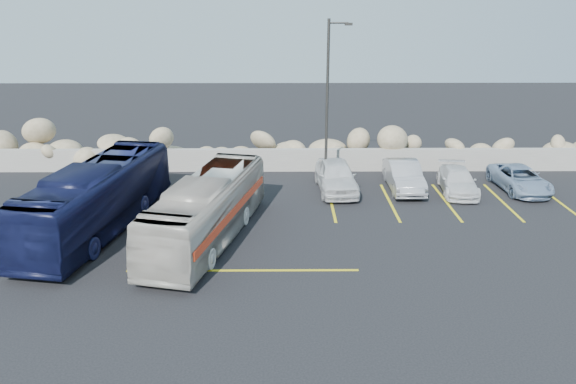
{
  "coord_description": "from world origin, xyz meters",
  "views": [
    {
      "loc": [
        0.45,
        -17.17,
        8.91
      ],
      "look_at": [
        0.59,
        4.0,
        1.55
      ],
      "focal_mm": 35.0,
      "sensor_mm": 36.0,
      "label": 1
    }
  ],
  "objects_px": {
    "tour_coach": "(97,198)",
    "car_a": "(336,176)",
    "vintage_bus": "(207,209)",
    "lamppost": "(328,100)",
    "car_d": "(520,179)",
    "car_b": "(404,176)",
    "car_c": "(458,181)"
  },
  "relations": [
    {
      "from": "vintage_bus",
      "to": "lamppost",
      "type": "bearing_deg",
      "value": 65.82
    },
    {
      "from": "vintage_bus",
      "to": "car_c",
      "type": "height_order",
      "value": "vintage_bus"
    },
    {
      "from": "car_b",
      "to": "car_c",
      "type": "distance_m",
      "value": 2.55
    },
    {
      "from": "lamppost",
      "to": "vintage_bus",
      "type": "distance_m",
      "value": 8.88
    },
    {
      "from": "tour_coach",
      "to": "car_d",
      "type": "bearing_deg",
      "value": 23.91
    },
    {
      "from": "tour_coach",
      "to": "car_b",
      "type": "height_order",
      "value": "tour_coach"
    },
    {
      "from": "lamppost",
      "to": "tour_coach",
      "type": "distance_m",
      "value": 11.47
    },
    {
      "from": "car_a",
      "to": "car_b",
      "type": "height_order",
      "value": "car_a"
    },
    {
      "from": "car_a",
      "to": "car_d",
      "type": "height_order",
      "value": "car_a"
    },
    {
      "from": "vintage_bus",
      "to": "car_d",
      "type": "relative_size",
      "value": 2.16
    },
    {
      "from": "tour_coach",
      "to": "car_c",
      "type": "bearing_deg",
      "value": 25.73
    },
    {
      "from": "car_c",
      "to": "vintage_bus",
      "type": "bearing_deg",
      "value": -147.9
    },
    {
      "from": "lamppost",
      "to": "tour_coach",
      "type": "relative_size",
      "value": 0.81
    },
    {
      "from": "lamppost",
      "to": "car_b",
      "type": "distance_m",
      "value": 5.22
    },
    {
      "from": "car_b",
      "to": "car_c",
      "type": "height_order",
      "value": "car_b"
    },
    {
      "from": "car_b",
      "to": "lamppost",
      "type": "bearing_deg",
      "value": 170.08
    },
    {
      "from": "tour_coach",
      "to": "lamppost",
      "type": "bearing_deg",
      "value": 40.19
    },
    {
      "from": "car_a",
      "to": "car_c",
      "type": "relative_size",
      "value": 1.14
    },
    {
      "from": "tour_coach",
      "to": "car_a",
      "type": "relative_size",
      "value": 2.24
    },
    {
      "from": "lamppost",
      "to": "car_d",
      "type": "bearing_deg",
      "value": -5.15
    },
    {
      "from": "vintage_bus",
      "to": "car_b",
      "type": "bearing_deg",
      "value": 47.4
    },
    {
      "from": "car_a",
      "to": "car_c",
      "type": "bearing_deg",
      "value": -5.64
    },
    {
      "from": "car_a",
      "to": "car_c",
      "type": "xyz_separation_m",
      "value": [
        5.83,
        -0.22,
        -0.19
      ]
    },
    {
      "from": "car_d",
      "to": "car_a",
      "type": "bearing_deg",
      "value": 177.0
    },
    {
      "from": "tour_coach",
      "to": "vintage_bus",
      "type": "bearing_deg",
      "value": -2.96
    },
    {
      "from": "car_a",
      "to": "vintage_bus",
      "type": "bearing_deg",
      "value": -136.88
    },
    {
      "from": "tour_coach",
      "to": "car_c",
      "type": "xyz_separation_m",
      "value": [
        15.79,
        4.54,
        -0.81
      ]
    },
    {
      "from": "tour_coach",
      "to": "car_b",
      "type": "distance_m",
      "value": 14.19
    },
    {
      "from": "lamppost",
      "to": "car_b",
      "type": "bearing_deg",
      "value": -10.04
    },
    {
      "from": "lamppost",
      "to": "tour_coach",
      "type": "bearing_deg",
      "value": -149.5
    },
    {
      "from": "vintage_bus",
      "to": "car_d",
      "type": "distance_m",
      "value": 15.53
    },
    {
      "from": "vintage_bus",
      "to": "car_d",
      "type": "xyz_separation_m",
      "value": [
        14.39,
        5.8,
        -0.67
      ]
    }
  ]
}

